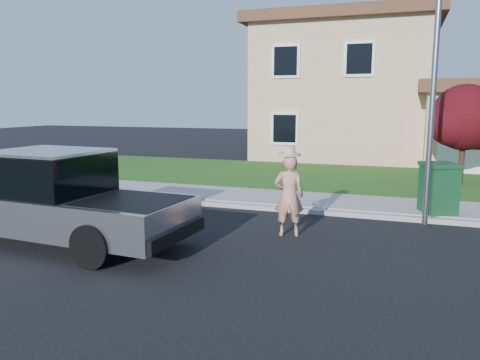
# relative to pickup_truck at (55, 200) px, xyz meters

# --- Properties ---
(ground) EXTENTS (80.00, 80.00, 0.00)m
(ground) POSITION_rel_pickup_truck_xyz_m (3.45, 1.21, -0.85)
(ground) COLOR black
(ground) RESTS_ON ground
(curb) EXTENTS (40.00, 0.20, 0.12)m
(curb) POSITION_rel_pickup_truck_xyz_m (4.45, 4.11, -0.79)
(curb) COLOR gray
(curb) RESTS_ON ground
(sidewalk) EXTENTS (40.00, 2.00, 0.15)m
(sidewalk) POSITION_rel_pickup_truck_xyz_m (4.45, 5.21, -0.78)
(sidewalk) COLOR gray
(sidewalk) RESTS_ON ground
(lawn) EXTENTS (40.00, 7.00, 0.10)m
(lawn) POSITION_rel_pickup_truck_xyz_m (4.45, 9.71, -0.80)
(lawn) COLOR #1C4C15
(lawn) RESTS_ON ground
(house) EXTENTS (14.00, 11.30, 6.85)m
(house) POSITION_rel_pickup_truck_xyz_m (4.76, 17.59, 2.31)
(house) COLOR tan
(house) RESTS_ON ground
(pickup_truck) EXTENTS (5.69, 2.33, 1.83)m
(pickup_truck) POSITION_rel_pickup_truck_xyz_m (0.00, 0.00, 0.00)
(pickup_truck) COLOR black
(pickup_truck) RESTS_ON ground
(woman) EXTENTS (0.71, 0.57, 1.86)m
(woman) POSITION_rel_pickup_truck_xyz_m (4.22, 2.01, 0.03)
(woman) COLOR tan
(woman) RESTS_ON ground
(ornamental_tree) EXTENTS (2.37, 2.14, 3.26)m
(ornamental_tree) POSITION_rel_pickup_truck_xyz_m (8.27, 9.53, 1.33)
(ornamental_tree) COLOR black
(ornamental_tree) RESTS_ON lawn
(trash_bin) EXTENTS (1.00, 1.06, 1.20)m
(trash_bin) POSITION_rel_pickup_truck_xyz_m (7.24, 4.59, -0.10)
(trash_bin) COLOR #103C1E
(trash_bin) RESTS_ON sidewalk
(street_lamp) EXTENTS (0.29, 0.70, 5.36)m
(street_lamp) POSITION_rel_pickup_truck_xyz_m (6.94, 3.90, 2.20)
(street_lamp) COLOR slate
(street_lamp) RESTS_ON ground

